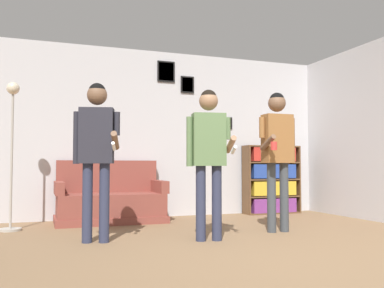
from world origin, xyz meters
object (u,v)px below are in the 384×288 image
at_px(person_player_foreground_left, 96,143).
at_px(person_player_foreground_center, 209,147).
at_px(bookshelf, 271,180).
at_px(floor_lamp, 12,142).
at_px(person_watcher_holding_cup, 277,145).
at_px(couch, 110,202).

distance_m(person_player_foreground_left, person_player_foreground_center, 1.23).
height_order(bookshelf, person_player_foreground_left, person_player_foreground_left).
relative_size(bookshelf, floor_lamp, 0.62).
distance_m(person_player_foreground_left, person_watcher_holding_cup, 2.23).
relative_size(bookshelf, person_watcher_holding_cup, 0.67).
bearing_deg(bookshelf, couch, -176.03).
bearing_deg(bookshelf, floor_lamp, -171.44).
distance_m(couch, person_watcher_holding_cup, 2.59).
distance_m(couch, person_player_foreground_center, 2.22).
xyz_separation_m(floor_lamp, person_player_foreground_left, (0.91, -1.21, -0.05)).
bearing_deg(couch, person_watcher_holding_cup, -42.21).
bearing_deg(couch, floor_lamp, -162.12).
distance_m(floor_lamp, person_watcher_holding_cup, 3.38).
height_order(person_player_foreground_center, person_watcher_holding_cup, person_watcher_holding_cup).
bearing_deg(person_player_foreground_left, bookshelf, 29.66).
relative_size(couch, person_watcher_holding_cup, 0.90).
height_order(couch, person_watcher_holding_cup, person_watcher_holding_cup).
bearing_deg(floor_lamp, bookshelf, 8.56).
xyz_separation_m(bookshelf, person_player_foreground_center, (-2.03, -2.14, 0.44)).
xyz_separation_m(bookshelf, person_watcher_holding_cup, (-0.99, -1.85, 0.50)).
bearing_deg(person_watcher_holding_cup, couch, 137.79).
relative_size(bookshelf, person_player_foreground_center, 0.70).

